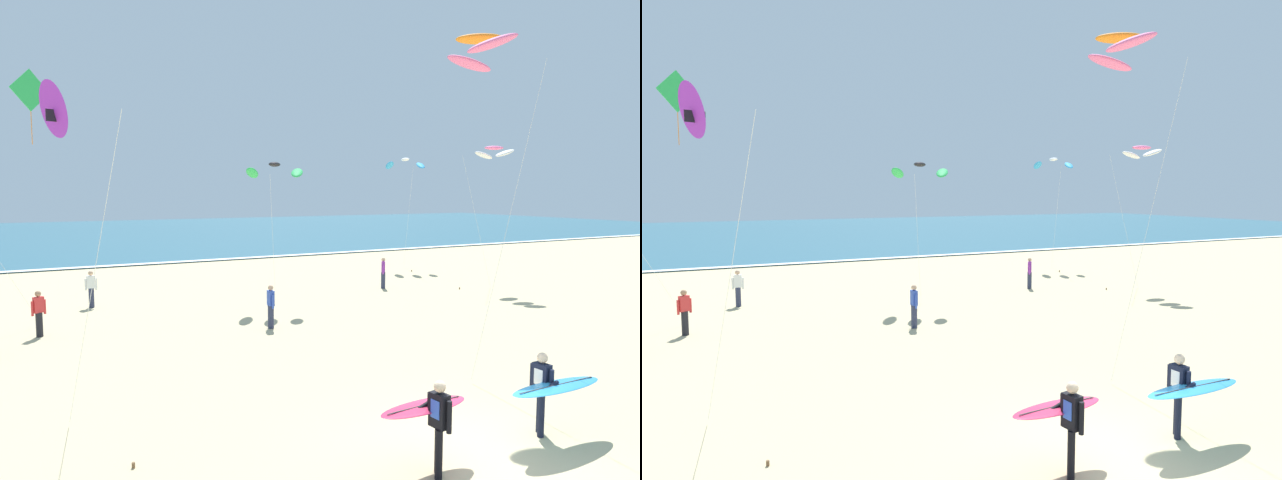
% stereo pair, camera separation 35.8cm
% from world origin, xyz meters
% --- Properties ---
extents(ground_plane, '(160.00, 160.00, 0.00)m').
position_xyz_m(ground_plane, '(0.00, 0.00, 0.00)').
color(ground_plane, '#CCB789').
extents(ocean_water, '(160.00, 60.00, 0.08)m').
position_xyz_m(ocean_water, '(0.00, 59.93, 0.04)').
color(ocean_water, '#2D6075').
rests_on(ocean_water, ground).
extents(shoreline_foam, '(160.00, 0.82, 0.01)m').
position_xyz_m(shoreline_foam, '(0.00, 30.23, 0.09)').
color(shoreline_foam, white).
rests_on(shoreline_foam, ocean_water).
extents(surfer_lead, '(2.02, 1.03, 1.71)m').
position_xyz_m(surfer_lead, '(-1.08, -0.12, 1.04)').
color(surfer_lead, black).
rests_on(surfer_lead, ground).
extents(surfer_trailing, '(2.47, 0.98, 1.71)m').
position_xyz_m(surfer_trailing, '(1.84, -0.16, 1.05)').
color(surfer_trailing, black).
rests_on(surfer_trailing, ground).
extents(kite_diamond_emerald_near, '(3.75, 2.44, 9.29)m').
position_xyz_m(kite_diamond_emerald_near, '(-7.38, 14.69, 8.32)').
color(kite_diamond_emerald_near, green).
rests_on(kite_diamond_emerald_near, ground).
extents(kite_arc_amber_mid, '(2.62, 2.85, 8.76)m').
position_xyz_m(kite_arc_amber_mid, '(2.67, 2.91, 8.40)').
color(kite_arc_amber_mid, pink).
rests_on(kite_arc_amber_mid, ground).
extents(kite_arc_rose_far, '(2.56, 2.43, 7.27)m').
position_xyz_m(kite_arc_rose_far, '(13.46, 13.21, 6.95)').
color(kite_arc_rose_far, white).
rests_on(kite_arc_rose_far, ground).
extents(kite_arc_ivory_high, '(2.80, 3.06, 7.14)m').
position_xyz_m(kite_arc_ivory_high, '(13.94, 21.46, 6.77)').
color(kite_arc_ivory_high, '#2D99DB').
rests_on(kite_arc_ivory_high, ground).
extents(kite_delta_violet_distant, '(1.37, 3.03, 7.16)m').
position_xyz_m(kite_delta_violet_distant, '(-6.70, 4.78, 6.56)').
color(kite_delta_violet_distant, purple).
rests_on(kite_delta_violet_distant, ground).
extents(kite_arc_charcoal_close, '(2.74, 2.51, 6.23)m').
position_xyz_m(kite_arc_charcoal_close, '(1.96, 14.51, 5.87)').
color(kite_arc_charcoal_close, green).
rests_on(kite_arc_charcoal_close, ground).
extents(bystander_purple_top, '(0.33, 0.42, 1.59)m').
position_xyz_m(bystander_purple_top, '(8.29, 15.43, 0.81)').
color(bystander_purple_top, '#2D334C').
rests_on(bystander_purple_top, ground).
extents(bystander_white_top, '(0.50, 0.23, 1.59)m').
position_xyz_m(bystander_white_top, '(-5.40, 17.24, 0.81)').
color(bystander_white_top, '#2D334C').
rests_on(bystander_white_top, ground).
extents(bystander_blue_top, '(0.22, 0.50, 1.59)m').
position_xyz_m(bystander_blue_top, '(0.14, 10.51, 0.81)').
color(bystander_blue_top, '#2D334C').
rests_on(bystander_blue_top, ground).
extents(bystander_red_top, '(0.45, 0.31, 1.59)m').
position_xyz_m(bystander_red_top, '(-7.33, 13.02, 0.81)').
color(bystander_red_top, black).
rests_on(bystander_red_top, ground).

